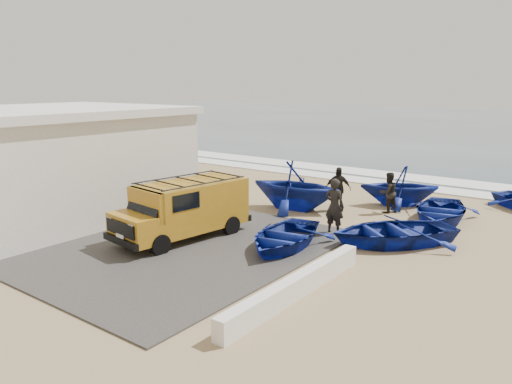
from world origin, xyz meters
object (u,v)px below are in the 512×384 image
Objects in this scene: parapet at (296,286)px; fisherman_back at (338,189)px; van at (185,207)px; fisherman_middle at (388,192)px; fisherman_front at (334,206)px; boat_near_right at (393,231)px; boat_far_left at (399,186)px; building at (49,161)px; boat_mid_right at (440,211)px; boat_near_left at (284,236)px; boat_mid_left at (295,185)px.

parapet is 9.11m from fisherman_back.
fisherman_back is (2.37, 6.64, -0.18)m from van.
parapet is 3.56× the size of fisherman_middle.
van is 2.70× the size of fisherman_back.
van reaches higher than parapet.
fisherman_back is at bearing -63.92° from fisherman_front.
boat_near_right is 2.11× the size of fisherman_front.
van is at bearing -107.41° from boat_near_right.
boat_near_right is at bearing -11.59° from boat_far_left.
building is 2.37× the size of boat_mid_right.
boat_mid_right is at bearing -19.94° from fisherman_back.
boat_near_left is 6.44m from fisherman_middle.
building is at bearing -78.91° from boat_far_left.
fisherman_front is at bearing -95.65° from fisherman_back.
boat_near_right is 2.18m from fisherman_front.
van is at bearing 164.69° from boat_mid_left.
fisherman_front is at bearing -134.44° from boat_near_right.
building is 2.22× the size of boat_near_right.
fisherman_back reaches higher than boat_mid_right.
boat_mid_right is 1.98× the size of fisherman_front.
building reaches higher than boat_near_left.
boat_mid_left is (0.86, 5.69, -0.07)m from van.
boat_near_left is at bearing -158.25° from boat_mid_left.
boat_mid_left is at bearing -179.09° from fisherman_back.
boat_near_left is 1.89× the size of fisherman_front.
boat_far_left reaches higher than parapet.
parapet is 9.30m from boat_mid_right.
fisherman_back is at bearing -64.45° from boat_mid_left.
boat_mid_right is at bearing 125.25° from boat_near_right.
building is 11.90m from fisherman_back.
boat_mid_right is at bearing 32.10° from building.
building reaches higher than boat_far_left.
building is at bearing 123.55° from boat_mid_left.
boat_near_right is at bearing -118.28° from boat_mid_left.
building is 11.60m from fisherman_front.
boat_near_right is (0.30, 5.48, 0.16)m from parapet.
boat_mid_left is (-5.12, 2.02, 0.59)m from boat_near_right.
boat_mid_right is (13.19, 8.27, -1.75)m from building.
boat_near_left is at bearing -36.74° from boat_far_left.
fisherman_back is (9.19, 7.46, -1.24)m from building.
boat_mid_right is at bearing 85.75° from parapet.
fisherman_middle reaches higher than boat_mid_right.
boat_mid_left is 2.32× the size of fisherman_middle.
building is at bearing -159.62° from boat_mid_right.
boat_far_left is at bearing 133.84° from boat_mid_right.
fisherman_back is at bearing 39.09° from building.
boat_near_right is at bearing -175.20° from fisherman_front.
parapet is 2.98× the size of fisherman_front.
fisherman_front is at bearing 108.69° from parapet.
boat_far_left is at bearing -92.27° from fisherman_front.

